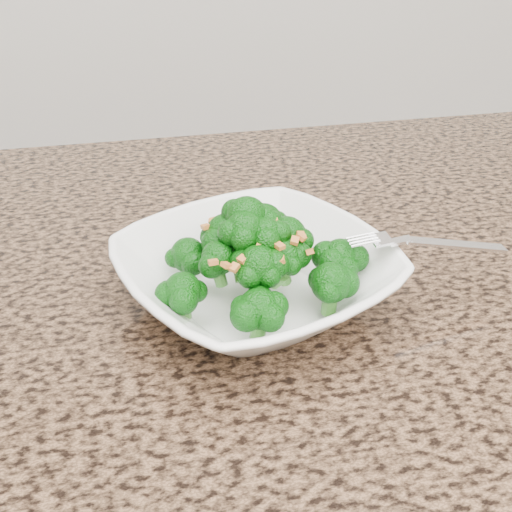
{
  "coord_description": "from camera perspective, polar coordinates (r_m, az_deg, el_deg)",
  "views": [
    {
      "loc": [
        -0.03,
        -0.08,
        1.23
      ],
      "look_at": [
        0.07,
        0.38,
        0.95
      ],
      "focal_mm": 45.0,
      "sensor_mm": 36.0,
      "label": 1
    }
  ],
  "objects": [
    {
      "name": "broccoli_pile",
      "position": [
        0.53,
        0.0,
        3.42
      ],
      "size": [
        0.2,
        0.2,
        0.06
      ],
      "primitive_type": null,
      "color": "#0A5009",
      "rests_on": "bowl"
    },
    {
      "name": "bowl",
      "position": [
        0.56,
        0.0,
        -1.92
      ],
      "size": [
        0.3,
        0.3,
        0.06
      ],
      "primitive_type": "imported",
      "rotation": [
        0.0,
        0.0,
        0.38
      ],
      "color": "white",
      "rests_on": "granite_counter"
    },
    {
      "name": "garlic_topping",
      "position": [
        0.52,
        0.0,
        6.75
      ],
      "size": [
        0.12,
        0.12,
        0.01
      ],
      "primitive_type": null,
      "color": "orange",
      "rests_on": "broccoli_pile"
    },
    {
      "name": "granite_counter",
      "position": [
        0.51,
        -5.28,
        -11.82
      ],
      "size": [
        1.64,
        1.04,
        0.03
      ],
      "primitive_type": "cube",
      "color": "brown",
      "rests_on": "cabinet"
    },
    {
      "name": "fork",
      "position": [
        0.56,
        13.01,
        1.33
      ],
      "size": [
        0.16,
        0.03,
        0.01
      ],
      "primitive_type": null,
      "rotation": [
        0.0,
        0.0,
        0.01
      ],
      "color": "silver",
      "rests_on": "bowl"
    }
  ]
}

